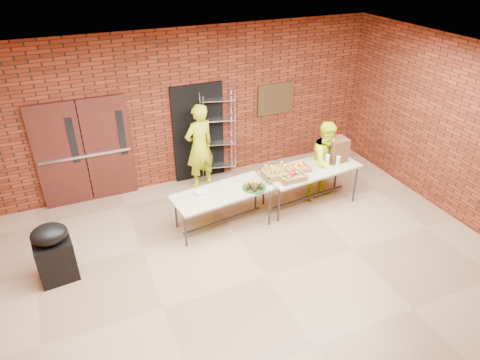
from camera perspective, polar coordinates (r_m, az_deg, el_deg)
name	(u,v)px	position (r m, az deg, el deg)	size (l,w,h in m)	color
room	(269,190)	(5.95, 3.91, -1.29)	(8.08, 7.08, 3.28)	#876849
double_doors	(85,152)	(8.73, -19.97, 3.50)	(1.78, 0.12, 2.10)	#441513
dark_doorway	(198,133)	(9.09, -5.56, 6.28)	(1.10, 0.06, 2.10)	black
bronze_plaque	(276,99)	(9.56, 4.77, 10.73)	(0.85, 0.04, 0.70)	#3B2A17
wire_rack	(218,136)	(9.12, -2.89, 5.88)	(0.71, 0.24, 1.93)	#B0B0B7
table_left	(223,195)	(7.58, -2.34, -1.98)	(1.87, 0.97, 0.74)	tan
table_right	(311,171)	(8.34, 9.44, 1.18)	(1.98, 0.98, 0.78)	tan
basket_bananas	(276,173)	(7.92, 4.85, 0.93)	(0.49, 0.38, 0.15)	#9F7B40
basket_oranges	(299,168)	(8.16, 7.82, 1.57)	(0.40, 0.31, 0.13)	#9F7B40
basket_apples	(291,176)	(7.85, 6.85, 0.51)	(0.48, 0.37, 0.15)	#9F7B40
muffin_tray	(254,186)	(7.63, 1.92, -0.76)	(0.43, 0.43, 0.11)	#144A13
napkin_box	(202,193)	(7.47, -5.10, -1.72)	(0.20, 0.13, 0.07)	white
coffee_dispenser	(337,150)	(8.59, 12.80, 3.98)	(0.36, 0.32, 0.47)	brown
cup_stack_front	(327,161)	(8.37, 11.55, 2.52)	(0.08, 0.08, 0.25)	white
cup_stack_mid	(338,162)	(8.41, 12.94, 2.39)	(0.07, 0.07, 0.22)	white
cup_stack_back	(322,159)	(8.46, 10.92, 2.81)	(0.07, 0.07, 0.22)	white
covered_grill	(54,252)	(7.15, -23.55, -8.85)	(0.58, 0.50, 0.99)	black
volunteer_woman	(200,147)	(8.81, -5.42, 4.46)	(0.66, 0.43, 1.82)	#C6DE18
volunteer_man	(327,161)	(8.59, 11.46, 2.51)	(0.79, 0.61, 1.62)	#C6DE18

